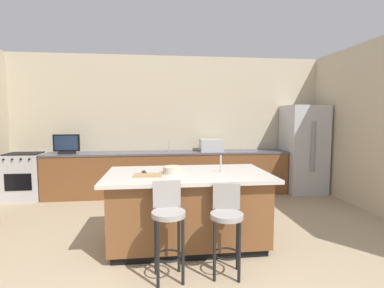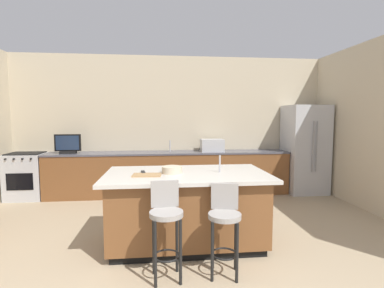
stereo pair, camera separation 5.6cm
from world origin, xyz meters
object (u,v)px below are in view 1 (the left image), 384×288
(tv_remote, at_px, (144,172))
(cutting_board, at_px, (148,175))
(kitchen_island, at_px, (188,208))
(bar_stool_right, at_px, (227,222))
(range_oven, at_px, (25,176))
(bar_stool_left, at_px, (168,221))
(refrigerator, at_px, (303,149))
(microwave, at_px, (211,145))
(fruit_bowl, at_px, (173,170))
(tv_monitor, at_px, (67,145))
(cell_phone, at_px, (169,173))

(tv_remote, height_order, cutting_board, tv_remote)
(kitchen_island, relative_size, bar_stool_right, 2.19)
(range_oven, bearing_deg, cutting_board, -45.26)
(bar_stool_right, bearing_deg, bar_stool_left, -167.61)
(refrigerator, xyz_separation_m, cutting_board, (-3.30, -2.47, -0.01))
(microwave, bearing_deg, refrigerator, -2.44)
(microwave, bearing_deg, range_oven, -179.98)
(cutting_board, bearing_deg, tv_remote, 107.91)
(bar_stool_right, distance_m, fruit_bowl, 1.01)
(refrigerator, height_order, tv_remote, refrigerator)
(tv_monitor, bearing_deg, cutting_board, -55.91)
(refrigerator, height_order, bar_stool_left, refrigerator)
(tv_monitor, bearing_deg, cell_phone, -50.86)
(refrigerator, bearing_deg, tv_monitor, 179.60)
(microwave, height_order, tv_monitor, tv_monitor)
(refrigerator, bearing_deg, tv_remote, -145.49)
(range_oven, bearing_deg, tv_remote, -43.94)
(tv_remote, bearing_deg, fruit_bowl, -15.83)
(bar_stool_right, distance_m, cell_phone, 1.00)
(bar_stool_right, height_order, fruit_bowl, fruit_bowl)
(bar_stool_right, relative_size, cell_phone, 6.28)
(bar_stool_right, bearing_deg, cell_phone, 139.13)
(cell_phone, height_order, tv_remote, tv_remote)
(kitchen_island, distance_m, refrigerator, 3.68)
(bar_stool_right, bearing_deg, tv_remote, 149.30)
(bar_stool_right, height_order, cell_phone, cell_phone)
(tv_monitor, height_order, bar_stool_right, tv_monitor)
(refrigerator, distance_m, cell_phone, 3.85)
(range_oven, height_order, cell_phone, cell_phone)
(bar_stool_right, bearing_deg, cutting_board, 154.10)
(tv_monitor, bearing_deg, kitchen_island, -47.28)
(fruit_bowl, bearing_deg, bar_stool_left, -96.84)
(cell_phone, distance_m, tv_remote, 0.32)
(cutting_board, bearing_deg, cell_phone, 21.18)
(cell_phone, bearing_deg, kitchen_island, -21.01)
(microwave, bearing_deg, bar_stool_right, -97.72)
(tv_monitor, xyz_separation_m, bar_stool_right, (2.52, -3.14, -0.53))
(fruit_bowl, relative_size, cutting_board, 0.75)
(fruit_bowl, bearing_deg, range_oven, 139.47)
(fruit_bowl, bearing_deg, microwave, 68.75)
(kitchen_island, xyz_separation_m, tv_remote, (-0.55, 0.04, 0.47))
(kitchen_island, distance_m, tv_monitor, 3.29)
(microwave, height_order, fruit_bowl, microwave)
(refrigerator, xyz_separation_m, bar_stool_left, (-3.08, -3.11, -0.36))
(microwave, height_order, tv_remote, microwave)
(refrigerator, bearing_deg, fruit_bowl, -141.85)
(cell_phone, xyz_separation_m, cutting_board, (-0.26, -0.10, 0.01))
(microwave, xyz_separation_m, cutting_board, (-1.26, -2.56, -0.10))
(microwave, relative_size, cell_phone, 3.20)
(cell_phone, distance_m, cutting_board, 0.28)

